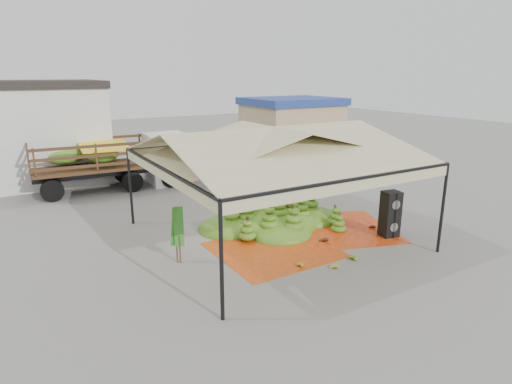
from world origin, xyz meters
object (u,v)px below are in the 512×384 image
banana_heap (275,208)px  truck_left (120,157)px  speaker_stack (390,214)px  vendor (259,182)px  truck_right (268,156)px

banana_heap → truck_left: bearing=113.2°
banana_heap → truck_left: 9.67m
speaker_stack → truck_left: truck_left is taller
speaker_stack → vendor: bearing=116.2°
truck_left → truck_right: bearing=-16.0°
banana_heap → truck_right: truck_right is taller
speaker_stack → truck_right: truck_right is taller
speaker_stack → vendor: vendor is taller
banana_heap → truck_left: size_ratio=0.78×
banana_heap → truck_right: size_ratio=0.93×
truck_left → banana_heap: bearing=-63.9°
banana_heap → vendor: vendor is taller
banana_heap → vendor: size_ratio=3.18×
banana_heap → truck_right: (3.66, 6.29, 0.70)m
speaker_stack → vendor: 6.41m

